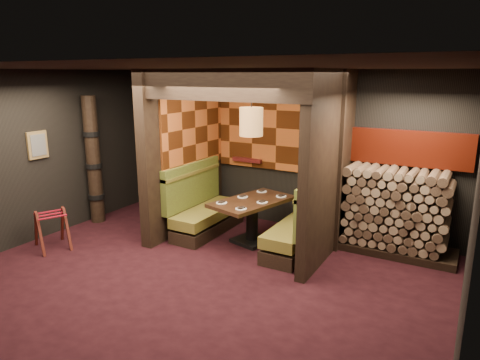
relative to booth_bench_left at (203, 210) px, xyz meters
name	(u,v)px	position (x,y,z in m)	size (l,w,h in m)	color
floor	(194,281)	(0.96, -1.65, -0.41)	(6.50, 5.50, 0.02)	black
ceiling	(188,67)	(0.96, -1.65, 2.46)	(6.50, 5.50, 0.02)	black
wall_back	(279,149)	(0.96, 1.11, 1.02)	(6.50, 0.02, 2.85)	black
wall_left	(32,157)	(-2.30, -1.65, 1.02)	(0.02, 5.50, 2.85)	black
wall_right	(474,222)	(4.22, -1.65, 1.02)	(0.02, 5.50, 2.85)	black
partition_left	(184,152)	(-0.39, 0.00, 1.02)	(0.20, 2.20, 2.85)	black
partition_right	(329,167)	(2.26, 0.05, 1.02)	(0.15, 2.10, 2.85)	black
header_beam	(217,85)	(0.94, -0.95, 2.23)	(2.85, 0.18, 0.44)	black
tapa_back_panel	(277,128)	(0.94, 1.06, 1.42)	(2.40, 0.06, 1.55)	#AF5320
tapa_side_panel	(194,127)	(-0.27, 0.17, 1.45)	(0.04, 1.85, 1.45)	#AF5320
lacquer_shelf	(247,160)	(0.36, 1.00, 0.78)	(0.60, 0.12, 0.07)	#501214
booth_bench_left	(203,210)	(0.00, 0.00, 0.00)	(0.68, 1.60, 1.14)	black
booth_bench_right	(302,228)	(1.89, 0.00, 0.00)	(0.68, 1.60, 1.14)	black
dining_table	(252,213)	(1.01, -0.03, 0.11)	(1.11, 1.57, 0.75)	black
place_settings	(252,199)	(1.01, -0.03, 0.36)	(0.86, 1.23, 0.03)	white
pendant_lamp	(251,122)	(1.01, -0.08, 1.65)	(0.37, 0.37, 1.03)	#A06D39
framed_picture	(38,145)	(-2.25, -1.55, 1.22)	(0.05, 0.36, 0.46)	olive
luggage_rack	(52,227)	(-1.72, -1.84, -0.05)	(0.77, 0.67, 0.70)	#42130C
totem_column	(93,161)	(-2.09, -0.55, 0.79)	(0.31, 0.31, 2.40)	black
firewood_stack	(401,213)	(3.25, 0.70, 0.28)	(1.73, 0.70, 1.36)	black
mosaic_header	(410,148)	(3.25, 1.03, 1.24)	(1.83, 0.10, 0.56)	maroon
bay_front_post	(340,164)	(2.35, 0.31, 1.02)	(0.08, 0.08, 2.85)	black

